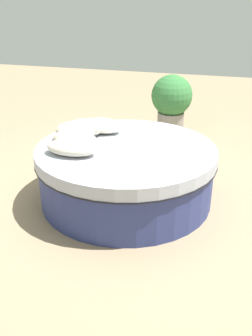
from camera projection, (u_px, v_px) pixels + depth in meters
ground_plane at (126, 198)px, 4.37m from camera, size 16.00×16.00×0.00m
round_bed at (126, 173)px, 4.23m from camera, size 2.03×2.03×0.65m
throw_pillow_0 at (102, 126)px, 4.50m from camera, size 0.51×0.31×0.18m
throw_pillow_1 at (86, 127)px, 4.41m from camera, size 0.42×0.30×0.20m
throw_pillow_2 at (75, 131)px, 4.24m from camera, size 0.46×0.36×0.22m
throw_pillow_3 at (75, 139)px, 4.05m from camera, size 0.50×0.34×0.19m
throw_pillow_4 at (72, 148)px, 3.87m from camera, size 0.55×0.32×0.15m
planter at (172, 101)px, 6.14m from camera, size 0.68×0.68×1.03m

